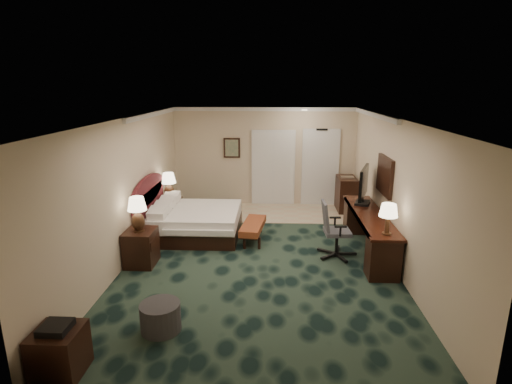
{
  "coord_description": "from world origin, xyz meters",
  "views": [
    {
      "loc": [
        0.26,
        -7.2,
        3.29
      ],
      "look_at": [
        -0.09,
        0.6,
        1.18
      ],
      "focal_mm": 28.0,
      "sensor_mm": 36.0,
      "label": 1
    }
  ],
  "objects_px": {
    "tv": "(364,186)",
    "side_table": "(59,352)",
    "bed": "(197,222)",
    "desk_chair": "(337,229)",
    "minibar": "(346,194)",
    "lamp_near": "(138,214)",
    "lamp_far": "(169,186)",
    "ottoman": "(161,317)",
    "bed_bench": "(253,231)",
    "nightstand_near": "(141,247)",
    "desk": "(368,233)",
    "nightstand_far": "(171,210)"
  },
  "relations": [
    {
      "from": "desk",
      "to": "lamp_far",
      "type": "bearing_deg",
      "value": 160.28
    },
    {
      "from": "nightstand_far",
      "to": "ottoman",
      "type": "relative_size",
      "value": 1.04
    },
    {
      "from": "ottoman",
      "to": "tv",
      "type": "bearing_deg",
      "value": 45.84
    },
    {
      "from": "lamp_near",
      "to": "ottoman",
      "type": "height_order",
      "value": "lamp_near"
    },
    {
      "from": "nightstand_near",
      "to": "lamp_far",
      "type": "xyz_separation_m",
      "value": [
        -0.05,
        2.39,
        0.58
      ]
    },
    {
      "from": "bed",
      "to": "nightstand_near",
      "type": "distance_m",
      "value": 1.73
    },
    {
      "from": "lamp_near",
      "to": "side_table",
      "type": "height_order",
      "value": "lamp_near"
    },
    {
      "from": "lamp_near",
      "to": "desk_chair",
      "type": "xyz_separation_m",
      "value": [
        3.73,
        0.56,
        -0.44
      ]
    },
    {
      "from": "lamp_near",
      "to": "ottoman",
      "type": "xyz_separation_m",
      "value": [
        0.94,
        -2.04,
        -0.8
      ]
    },
    {
      "from": "bed_bench",
      "to": "tv",
      "type": "bearing_deg",
      "value": 12.03
    },
    {
      "from": "desk",
      "to": "bed_bench",
      "type": "bearing_deg",
      "value": 167.68
    },
    {
      "from": "nightstand_far",
      "to": "minibar",
      "type": "distance_m",
      "value": 4.6
    },
    {
      "from": "lamp_near",
      "to": "lamp_far",
      "type": "distance_m",
      "value": 2.41
    },
    {
      "from": "nightstand_near",
      "to": "bed_bench",
      "type": "relative_size",
      "value": 0.57
    },
    {
      "from": "desk_chair",
      "to": "minibar",
      "type": "bearing_deg",
      "value": 74.37
    },
    {
      "from": "bed",
      "to": "desk_chair",
      "type": "bearing_deg",
      "value": -18.85
    },
    {
      "from": "ottoman",
      "to": "bed_bench",
      "type": "bearing_deg",
      "value": 71.9
    },
    {
      "from": "bed",
      "to": "minibar",
      "type": "relative_size",
      "value": 2.09
    },
    {
      "from": "lamp_far",
      "to": "ottoman",
      "type": "relative_size",
      "value": 1.2
    },
    {
      "from": "nightstand_near",
      "to": "side_table",
      "type": "bearing_deg",
      "value": -89.86
    },
    {
      "from": "lamp_far",
      "to": "minibar",
      "type": "relative_size",
      "value": 0.73
    },
    {
      "from": "desk",
      "to": "minibar",
      "type": "relative_size",
      "value": 3.04
    },
    {
      "from": "bed",
      "to": "tv",
      "type": "height_order",
      "value": "tv"
    },
    {
      "from": "bed",
      "to": "desk",
      "type": "bearing_deg",
      "value": -11.79
    },
    {
      "from": "bed_bench",
      "to": "tv",
      "type": "relative_size",
      "value": 1.13
    },
    {
      "from": "lamp_near",
      "to": "desk_chair",
      "type": "distance_m",
      "value": 3.8
    },
    {
      "from": "lamp_near",
      "to": "desk",
      "type": "bearing_deg",
      "value": 10.52
    },
    {
      "from": "bed",
      "to": "lamp_near",
      "type": "height_order",
      "value": "lamp_near"
    },
    {
      "from": "bed_bench",
      "to": "ottoman",
      "type": "height_order",
      "value": "same"
    },
    {
      "from": "side_table",
      "to": "minibar",
      "type": "height_order",
      "value": "minibar"
    },
    {
      "from": "side_table",
      "to": "desk",
      "type": "xyz_separation_m",
      "value": [
        4.39,
        3.76,
        0.11
      ]
    },
    {
      "from": "nightstand_near",
      "to": "lamp_far",
      "type": "height_order",
      "value": "lamp_far"
    },
    {
      "from": "lamp_far",
      "to": "bed_bench",
      "type": "xyz_separation_m",
      "value": [
        2.09,
        -1.08,
        -0.71
      ]
    },
    {
      "from": "nightstand_far",
      "to": "bed_bench",
      "type": "xyz_separation_m",
      "value": [
        2.07,
        -1.12,
        -0.09
      ]
    },
    {
      "from": "side_table",
      "to": "desk_chair",
      "type": "relative_size",
      "value": 0.51
    },
    {
      "from": "minibar",
      "to": "bed_bench",
      "type": "bearing_deg",
      "value": -136.73
    },
    {
      "from": "bed",
      "to": "side_table",
      "type": "bearing_deg",
      "value": -99.43
    },
    {
      "from": "side_table",
      "to": "tv",
      "type": "height_order",
      "value": "tv"
    },
    {
      "from": "nightstand_near",
      "to": "nightstand_far",
      "type": "distance_m",
      "value": 2.43
    },
    {
      "from": "ottoman",
      "to": "desk",
      "type": "bearing_deg",
      "value": 39.54
    },
    {
      "from": "lamp_near",
      "to": "bed_bench",
      "type": "height_order",
      "value": "lamp_near"
    },
    {
      "from": "bed",
      "to": "ottoman",
      "type": "relative_size",
      "value": 3.41
    },
    {
      "from": "tv",
      "to": "desk",
      "type": "bearing_deg",
      "value": -70.7
    },
    {
      "from": "bed",
      "to": "bed_bench",
      "type": "distance_m",
      "value": 1.31
    },
    {
      "from": "nightstand_far",
      "to": "desk",
      "type": "distance_m",
      "value": 4.72
    },
    {
      "from": "ottoman",
      "to": "minibar",
      "type": "xyz_separation_m",
      "value": [
        3.48,
        5.61,
        0.26
      ]
    },
    {
      "from": "nightstand_far",
      "to": "tv",
      "type": "bearing_deg",
      "value": -11.83
    },
    {
      "from": "desk",
      "to": "nightstand_far",
      "type": "bearing_deg",
      "value": 159.75
    },
    {
      "from": "tv",
      "to": "side_table",
      "type": "bearing_deg",
      "value": -115.18
    },
    {
      "from": "lamp_far",
      "to": "desk_chair",
      "type": "height_order",
      "value": "lamp_far"
    }
  ]
}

